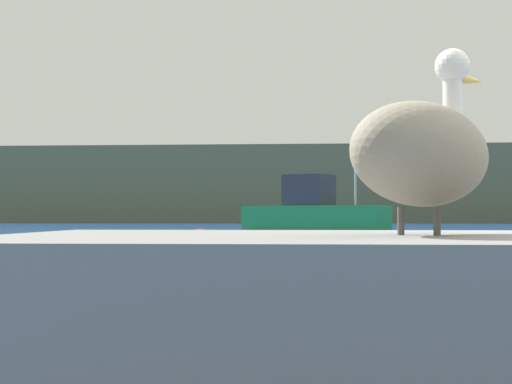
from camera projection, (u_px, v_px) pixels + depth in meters
name	position (u px, v px, depth m)	size (l,w,h in m)	color
hillside_backdrop	(328.00, 185.00, 83.23)	(140.00, 11.44, 8.05)	#5B664C
pier_dock	(424.00, 322.00, 3.28)	(3.72, 2.13, 0.74)	gray
pelican	(424.00, 152.00, 3.31)	(0.93, 1.26, 0.87)	gray
fishing_boat_green	(313.00, 211.00, 41.51)	(8.14, 5.69, 4.69)	#1E8C4C
mooring_buoy	(200.00, 244.00, 14.54)	(0.56, 0.56, 0.56)	red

